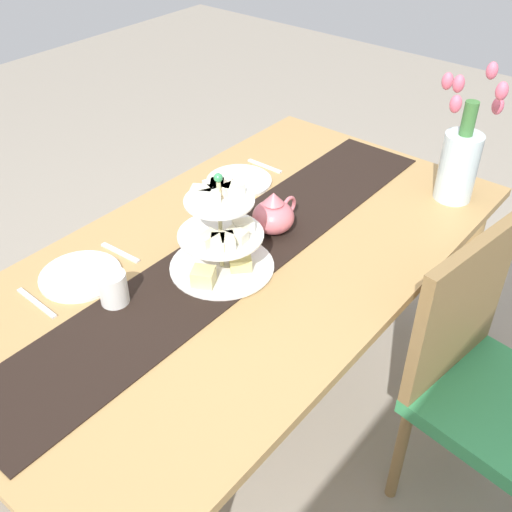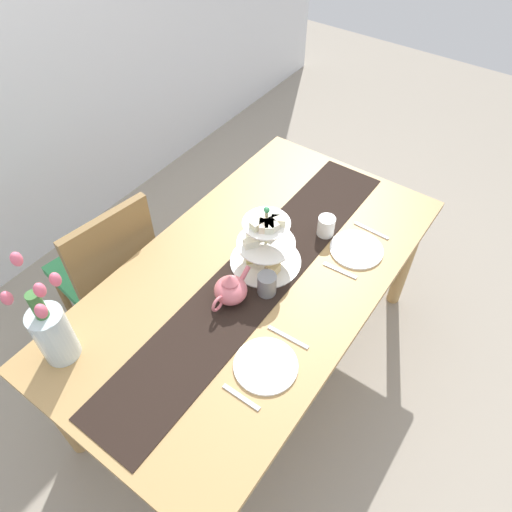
# 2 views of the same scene
# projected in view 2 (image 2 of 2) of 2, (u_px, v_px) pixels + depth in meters

# --- Properties ---
(ground_plane) EXTENTS (8.00, 8.00, 0.00)m
(ground_plane) POSITION_uv_depth(u_px,v_px,m) (255.00, 364.00, 2.51)
(ground_plane) COLOR gray
(dining_table) EXTENTS (1.77, 0.96, 0.73)m
(dining_table) POSITION_uv_depth(u_px,v_px,m) (254.00, 288.00, 2.04)
(dining_table) COLOR tan
(dining_table) RESTS_ON ground_plane
(chair_left) EXTENTS (0.48, 0.48, 0.91)m
(chair_left) POSITION_uv_depth(u_px,v_px,m) (108.00, 268.00, 2.29)
(chair_left) COLOR olive
(chair_left) RESTS_ON ground_plane
(table_runner) EXTENTS (1.71, 0.29, 0.00)m
(table_runner) POSITION_uv_depth(u_px,v_px,m) (257.00, 275.00, 1.96)
(table_runner) COLOR black
(table_runner) RESTS_ON dining_table
(tiered_cake_stand) EXTENTS (0.30, 0.30, 0.30)m
(tiered_cake_stand) POSITION_uv_depth(u_px,v_px,m) (266.00, 243.00, 1.93)
(tiered_cake_stand) COLOR beige
(tiered_cake_stand) RESTS_ON table_runner
(teapot) EXTENTS (0.24, 0.13, 0.14)m
(teapot) POSITION_uv_depth(u_px,v_px,m) (231.00, 290.00, 1.84)
(teapot) COLOR #D66B75
(teapot) RESTS_ON table_runner
(tulip_vase) EXTENTS (0.22, 0.23, 0.44)m
(tulip_vase) POSITION_uv_depth(u_px,v_px,m) (51.00, 329.00, 1.61)
(tulip_vase) COLOR silver
(tulip_vase) RESTS_ON dining_table
(dinner_plate_left) EXTENTS (0.23, 0.23, 0.01)m
(dinner_plate_left) POSITION_uv_depth(u_px,v_px,m) (266.00, 365.00, 1.68)
(dinner_plate_left) COLOR white
(dinner_plate_left) RESTS_ON dining_table
(fork_left) EXTENTS (0.02, 0.15, 0.01)m
(fork_left) POSITION_uv_depth(u_px,v_px,m) (241.00, 397.00, 1.60)
(fork_left) COLOR silver
(fork_left) RESTS_ON dining_table
(knife_left) EXTENTS (0.02, 0.17, 0.01)m
(knife_left) POSITION_uv_depth(u_px,v_px,m) (288.00, 337.00, 1.76)
(knife_left) COLOR silver
(knife_left) RESTS_ON dining_table
(dinner_plate_right) EXTENTS (0.23, 0.23, 0.01)m
(dinner_plate_right) POSITION_uv_depth(u_px,v_px,m) (356.00, 249.00, 2.06)
(dinner_plate_right) COLOR white
(dinner_plate_right) RESTS_ON dining_table
(fork_right) EXTENTS (0.02, 0.15, 0.01)m
(fork_right) POSITION_uv_depth(u_px,v_px,m) (340.00, 271.00, 1.98)
(fork_right) COLOR silver
(fork_right) RESTS_ON dining_table
(knife_right) EXTENTS (0.02, 0.17, 0.01)m
(knife_right) POSITION_uv_depth(u_px,v_px,m) (371.00, 231.00, 2.14)
(knife_right) COLOR silver
(knife_right) RESTS_ON dining_table
(mug_grey) EXTENTS (0.08, 0.08, 0.09)m
(mug_grey) POSITION_uv_depth(u_px,v_px,m) (267.00, 284.00, 1.87)
(mug_grey) COLOR slate
(mug_grey) RESTS_ON table_runner
(mug_white_text) EXTENTS (0.08, 0.08, 0.09)m
(mug_white_text) POSITION_uv_depth(u_px,v_px,m) (326.00, 226.00, 2.09)
(mug_white_text) COLOR white
(mug_white_text) RESTS_ON dining_table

